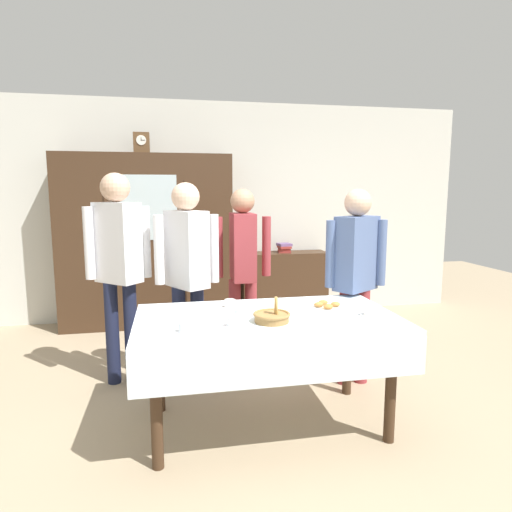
{
  "coord_description": "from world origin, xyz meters",
  "views": [
    {
      "loc": [
        -0.62,
        -2.98,
        1.6
      ],
      "look_at": [
        0.0,
        0.2,
        1.13
      ],
      "focal_mm": 30.87,
      "sensor_mm": 36.0,
      "label": 1
    }
  ],
  "objects_px": {
    "book_stack": "(284,248)",
    "bread_basket": "(272,317)",
    "person_near_right_end": "(187,263)",
    "person_behind_table_left": "(243,260)",
    "spoon_front_edge": "(182,316)",
    "wall_cabinet": "(147,241)",
    "tea_cup_mid_left": "(185,328)",
    "pastry_plate": "(327,307)",
    "tea_cup_center": "(230,304)",
    "person_beside_shelf": "(356,268)",
    "tea_cup_far_left": "(370,312)",
    "person_by_cabinet": "(118,257)",
    "dining_table": "(268,333)",
    "bookshelf_low": "(284,284)",
    "spoon_far_left": "(332,323)",
    "spoon_mid_right": "(287,311)",
    "mantel_clock": "(142,143)",
    "tea_cup_near_right": "(240,313)",
    "tea_cup_mid_right": "(233,322)"
  },
  "relations": [
    {
      "from": "dining_table",
      "to": "book_stack",
      "type": "bearing_deg",
      "value": 73.23
    },
    {
      "from": "wall_cabinet",
      "to": "person_behind_table_left",
      "type": "height_order",
      "value": "wall_cabinet"
    },
    {
      "from": "spoon_front_edge",
      "to": "spoon_mid_right",
      "type": "relative_size",
      "value": 1.0
    },
    {
      "from": "wall_cabinet",
      "to": "tea_cup_far_left",
      "type": "relative_size",
      "value": 15.61
    },
    {
      "from": "bookshelf_low",
      "to": "spoon_far_left",
      "type": "height_order",
      "value": "bookshelf_low"
    },
    {
      "from": "pastry_plate",
      "to": "person_by_cabinet",
      "type": "relative_size",
      "value": 0.16
    },
    {
      "from": "person_behind_table_left",
      "to": "dining_table",
      "type": "bearing_deg",
      "value": -90.75
    },
    {
      "from": "book_stack",
      "to": "spoon_mid_right",
      "type": "distance_m",
      "value": 2.58
    },
    {
      "from": "tea_cup_center",
      "to": "person_near_right_end",
      "type": "xyz_separation_m",
      "value": [
        -0.28,
        0.53,
        0.22
      ]
    },
    {
      "from": "person_by_cabinet",
      "to": "dining_table",
      "type": "bearing_deg",
      "value": -42.16
    },
    {
      "from": "bookshelf_low",
      "to": "tea_cup_far_left",
      "type": "relative_size",
      "value": 8.42
    },
    {
      "from": "tea_cup_center",
      "to": "person_beside_shelf",
      "type": "height_order",
      "value": "person_beside_shelf"
    },
    {
      "from": "pastry_plate",
      "to": "spoon_far_left",
      "type": "height_order",
      "value": "pastry_plate"
    },
    {
      "from": "person_near_right_end",
      "to": "person_behind_table_left",
      "type": "height_order",
      "value": "person_near_right_end"
    },
    {
      "from": "tea_cup_near_right",
      "to": "person_beside_shelf",
      "type": "height_order",
      "value": "person_beside_shelf"
    },
    {
      "from": "tea_cup_far_left",
      "to": "person_beside_shelf",
      "type": "distance_m",
      "value": 0.7
    },
    {
      "from": "tea_cup_mid_left",
      "to": "person_by_cabinet",
      "type": "relative_size",
      "value": 0.07
    },
    {
      "from": "tea_cup_center",
      "to": "bread_basket",
      "type": "height_order",
      "value": "bread_basket"
    },
    {
      "from": "book_stack",
      "to": "dining_table",
      "type": "bearing_deg",
      "value": -106.77
    },
    {
      "from": "person_near_right_end",
      "to": "spoon_mid_right",
      "type": "bearing_deg",
      "value": -46.4
    },
    {
      "from": "bread_basket",
      "to": "bookshelf_low",
      "type": "bearing_deg",
      "value": 73.82
    },
    {
      "from": "tea_cup_center",
      "to": "spoon_front_edge",
      "type": "height_order",
      "value": "tea_cup_center"
    },
    {
      "from": "dining_table",
      "to": "wall_cabinet",
      "type": "bearing_deg",
      "value": 109.17
    },
    {
      "from": "bread_basket",
      "to": "tea_cup_mid_left",
      "type": "bearing_deg",
      "value": -167.83
    },
    {
      "from": "bread_basket",
      "to": "person_near_right_end",
      "type": "distance_m",
      "value": 1.07
    },
    {
      "from": "book_stack",
      "to": "bread_basket",
      "type": "height_order",
      "value": "book_stack"
    },
    {
      "from": "pastry_plate",
      "to": "spoon_front_edge",
      "type": "distance_m",
      "value": 1.02
    },
    {
      "from": "dining_table",
      "to": "bread_basket",
      "type": "bearing_deg",
      "value": -88.53
    },
    {
      "from": "mantel_clock",
      "to": "spoon_front_edge",
      "type": "relative_size",
      "value": 2.02
    },
    {
      "from": "tea_cup_near_right",
      "to": "person_behind_table_left",
      "type": "height_order",
      "value": "person_behind_table_left"
    },
    {
      "from": "tea_cup_far_left",
      "to": "bookshelf_low",
      "type": "bearing_deg",
      "value": 87.5
    },
    {
      "from": "pastry_plate",
      "to": "spoon_far_left",
      "type": "bearing_deg",
      "value": -105.32
    },
    {
      "from": "book_stack",
      "to": "tea_cup_near_right",
      "type": "bearing_deg",
      "value": -110.69
    },
    {
      "from": "mantel_clock",
      "to": "tea_cup_center",
      "type": "xyz_separation_m",
      "value": [
        0.7,
        -2.3,
        -1.35
      ]
    },
    {
      "from": "tea_cup_mid_left",
      "to": "spoon_far_left",
      "type": "bearing_deg",
      "value": 0.76
    },
    {
      "from": "tea_cup_mid_left",
      "to": "pastry_plate",
      "type": "height_order",
      "value": "tea_cup_mid_left"
    },
    {
      "from": "mantel_clock",
      "to": "person_behind_table_left",
      "type": "bearing_deg",
      "value": -57.09
    },
    {
      "from": "bookshelf_low",
      "to": "tea_cup_near_right",
      "type": "height_order",
      "value": "tea_cup_near_right"
    },
    {
      "from": "person_beside_shelf",
      "to": "tea_cup_mid_right",
      "type": "bearing_deg",
      "value": -147.13
    },
    {
      "from": "tea_cup_mid_right",
      "to": "pastry_plate",
      "type": "bearing_deg",
      "value": 22.58
    },
    {
      "from": "person_near_right_end",
      "to": "person_behind_table_left",
      "type": "xyz_separation_m",
      "value": [
        0.51,
        0.32,
        -0.03
      ]
    },
    {
      "from": "pastry_plate",
      "to": "person_beside_shelf",
      "type": "bearing_deg",
      "value": 46.66
    },
    {
      "from": "bread_basket",
      "to": "spoon_front_edge",
      "type": "bearing_deg",
      "value": 158.5
    },
    {
      "from": "dining_table",
      "to": "mantel_clock",
      "type": "distance_m",
      "value": 3.12
    },
    {
      "from": "mantel_clock",
      "to": "bookshelf_low",
      "type": "height_order",
      "value": "mantel_clock"
    },
    {
      "from": "bookshelf_low",
      "to": "tea_cup_center",
      "type": "height_order",
      "value": "tea_cup_center"
    },
    {
      "from": "wall_cabinet",
      "to": "tea_cup_center",
      "type": "xyz_separation_m",
      "value": [
        0.68,
        -2.3,
        -0.21
      ]
    },
    {
      "from": "tea_cup_far_left",
      "to": "person_by_cabinet",
      "type": "height_order",
      "value": "person_by_cabinet"
    },
    {
      "from": "wall_cabinet",
      "to": "bookshelf_low",
      "type": "xyz_separation_m",
      "value": [
        1.7,
        0.05,
        -0.6
      ]
    },
    {
      "from": "tea_cup_far_left",
      "to": "bread_basket",
      "type": "relative_size",
      "value": 0.54
    }
  ]
}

